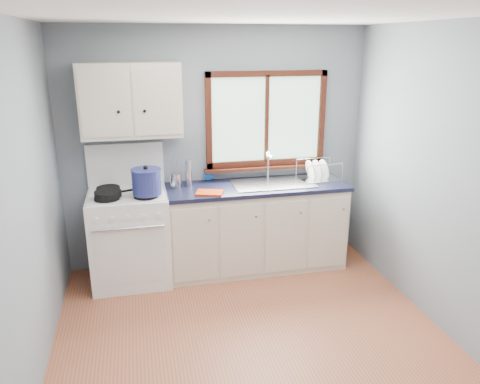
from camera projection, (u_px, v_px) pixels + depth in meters
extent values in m
cube|color=#A55A3B|center=(259.00, 355.00, 3.66)|extent=(3.20, 3.60, 0.02)
cube|color=white|center=(264.00, 11.00, 2.89)|extent=(3.20, 3.60, 0.02)
cube|color=slate|center=(217.00, 149.00, 4.96)|extent=(3.20, 0.02, 2.50)
cube|color=slate|center=(400.00, 374.00, 1.59)|extent=(3.20, 0.02, 2.50)
cube|color=slate|center=(14.00, 222.00, 2.94)|extent=(0.02, 3.60, 2.50)
cube|color=slate|center=(462.00, 189.00, 3.61)|extent=(0.02, 3.60, 2.50)
cube|color=white|center=(130.00, 238.00, 4.68)|extent=(0.76, 0.65, 0.92)
cube|color=white|center=(125.00, 165.00, 4.75)|extent=(0.76, 0.05, 0.44)
cube|color=silver|center=(127.00, 194.00, 4.54)|extent=(0.72, 0.59, 0.01)
cylinder|color=black|center=(107.00, 198.00, 4.35)|extent=(0.23, 0.23, 0.03)
cylinder|color=black|center=(146.00, 195.00, 4.43)|extent=(0.23, 0.23, 0.03)
cylinder|color=black|center=(108.00, 189.00, 4.63)|extent=(0.23, 0.23, 0.03)
cylinder|color=black|center=(145.00, 186.00, 4.71)|extent=(0.23, 0.23, 0.03)
cylinder|color=silver|center=(128.00, 228.00, 4.28)|extent=(0.66, 0.02, 0.02)
cube|color=silver|center=(131.00, 257.00, 4.40)|extent=(0.66, 0.01, 0.55)
cube|color=beige|center=(256.00, 228.00, 4.98)|extent=(1.85, 0.60, 0.88)
cube|color=black|center=(255.00, 261.00, 5.12)|extent=(1.85, 0.54, 0.08)
cube|color=black|center=(256.00, 187.00, 4.84)|extent=(1.89, 0.64, 0.04)
cube|color=silver|center=(273.00, 184.00, 4.87)|extent=(0.84, 0.46, 0.01)
cube|color=silver|center=(254.00, 192.00, 4.85)|extent=(0.36, 0.40, 0.14)
cube|color=silver|center=(291.00, 189.00, 4.93)|extent=(0.36, 0.40, 0.14)
cylinder|color=silver|center=(268.00, 166.00, 5.01)|extent=(0.02, 0.02, 0.28)
cylinder|color=silver|center=(270.00, 156.00, 4.91)|extent=(0.02, 0.16, 0.02)
sphere|color=silver|center=(268.00, 153.00, 4.97)|extent=(0.04, 0.04, 0.04)
cube|color=#9EC6A8|center=(266.00, 119.00, 4.95)|extent=(1.22, 0.01, 0.92)
cube|color=#3D170D|center=(267.00, 74.00, 4.79)|extent=(1.30, 0.05, 0.06)
cube|color=#3D170D|center=(266.00, 163.00, 5.08)|extent=(1.30, 0.05, 0.06)
cube|color=#3D170D|center=(209.00, 121.00, 4.81)|extent=(0.06, 0.05, 1.00)
cube|color=#3D170D|center=(322.00, 117.00, 5.07)|extent=(0.06, 0.05, 1.00)
cube|color=#3D170D|center=(267.00, 119.00, 4.94)|extent=(0.03, 0.05, 0.92)
cube|color=#3D170D|center=(267.00, 168.00, 5.07)|extent=(1.36, 0.10, 0.03)
cube|color=beige|center=(131.00, 100.00, 4.44)|extent=(0.95, 0.32, 0.70)
cube|color=beige|center=(104.00, 103.00, 4.24)|extent=(0.44, 0.01, 0.62)
cube|color=beige|center=(157.00, 102.00, 4.34)|extent=(0.44, 0.01, 0.62)
sphere|color=black|center=(118.00, 112.00, 4.27)|extent=(0.03, 0.03, 0.03)
sphere|color=black|center=(145.00, 111.00, 4.32)|extent=(0.03, 0.03, 0.03)
cylinder|color=black|center=(108.00, 194.00, 4.34)|extent=(0.32, 0.32, 0.05)
cube|color=black|center=(127.00, 191.00, 4.43)|extent=(0.14, 0.07, 0.01)
cylinder|color=navy|center=(146.00, 182.00, 4.39)|extent=(0.31, 0.31, 0.23)
cylinder|color=navy|center=(146.00, 170.00, 4.35)|extent=(0.33, 0.33, 0.02)
sphere|color=black|center=(146.00, 168.00, 4.35)|extent=(0.05, 0.05, 0.04)
cylinder|color=silver|center=(176.00, 180.00, 4.74)|extent=(0.14, 0.14, 0.14)
cylinder|color=silver|center=(177.00, 166.00, 4.71)|extent=(0.01, 0.01, 0.21)
cylinder|color=silver|center=(173.00, 164.00, 4.69)|extent=(0.01, 0.01, 0.25)
cylinder|color=silver|center=(176.00, 168.00, 4.68)|extent=(0.01, 0.01, 0.19)
cylinder|color=silver|center=(188.00, 173.00, 4.75)|extent=(0.07, 0.07, 0.28)
imported|color=#104EB1|center=(208.00, 169.00, 4.93)|extent=(0.13, 0.13, 0.27)
cube|color=#C5390F|center=(209.00, 193.00, 4.55)|extent=(0.30, 0.26, 0.02)
cube|color=silver|center=(318.00, 179.00, 5.03)|extent=(0.43, 0.34, 0.01)
cylinder|color=silver|center=(308.00, 175.00, 4.81)|extent=(0.01, 0.01, 0.20)
cylinder|color=silver|center=(342.00, 173.00, 4.92)|extent=(0.01, 0.01, 0.20)
cylinder|color=silver|center=(296.00, 168.00, 5.08)|extent=(0.01, 0.01, 0.20)
cylinder|color=silver|center=(329.00, 166.00, 5.19)|extent=(0.01, 0.01, 0.20)
cylinder|color=silver|center=(326.00, 165.00, 4.84)|extent=(0.40, 0.03, 0.01)
cylinder|color=silver|center=(313.00, 158.00, 5.11)|extent=(0.40, 0.03, 0.01)
cylinder|color=white|center=(310.00, 170.00, 4.97)|extent=(0.07, 0.22, 0.22)
cylinder|color=white|center=(317.00, 170.00, 4.99)|extent=(0.07, 0.22, 0.22)
cylinder|color=white|center=(324.00, 169.00, 5.01)|extent=(0.07, 0.22, 0.22)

